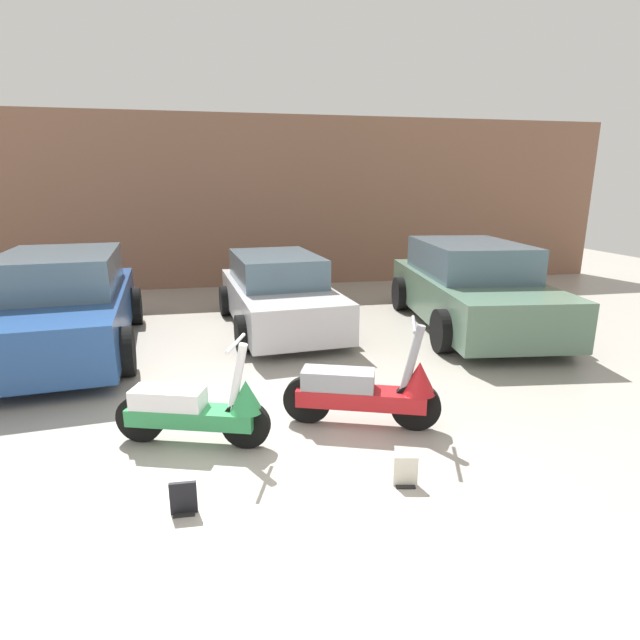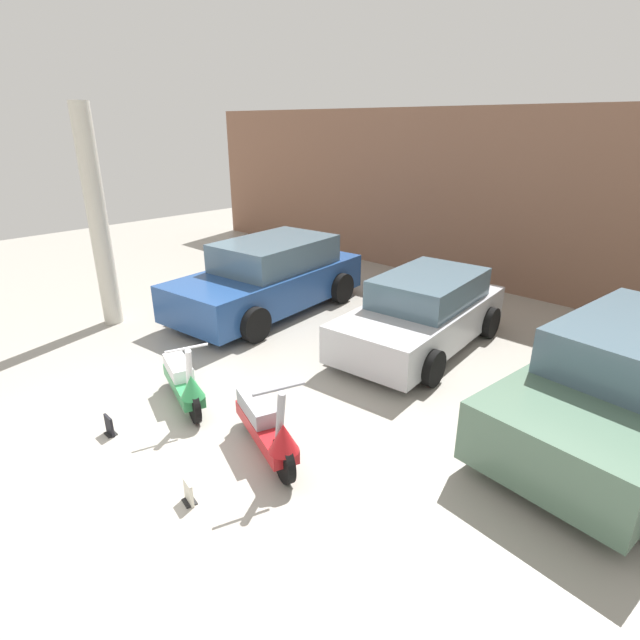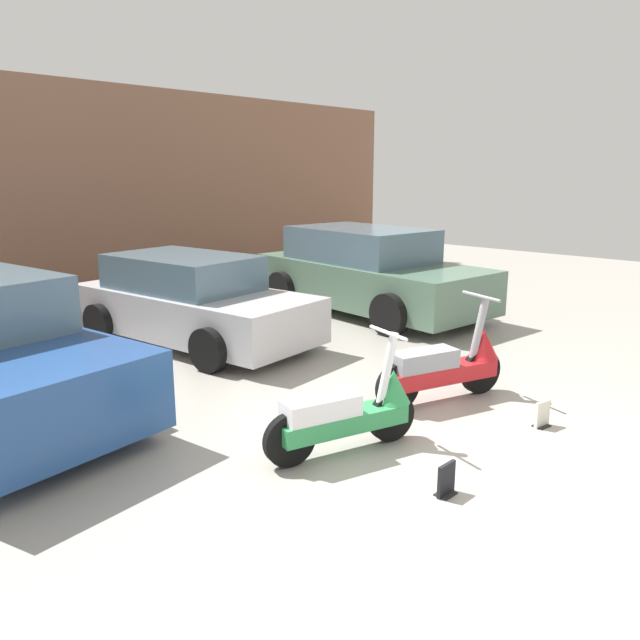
# 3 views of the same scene
# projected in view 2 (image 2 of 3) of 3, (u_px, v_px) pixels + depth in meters

# --- Properties ---
(ground_plane) EXTENTS (28.00, 28.00, 0.00)m
(ground_plane) POSITION_uv_depth(u_px,v_px,m) (152.00, 442.00, 6.16)
(ground_plane) COLOR #9E998E
(wall_back) EXTENTS (19.60, 0.12, 4.02)m
(wall_back) POSITION_uv_depth(u_px,v_px,m) (494.00, 202.00, 11.21)
(wall_back) COLOR #845B47
(wall_back) RESTS_ON ground_plane
(scooter_front_left) EXTENTS (1.46, 0.73, 1.05)m
(scooter_front_left) POSITION_uv_depth(u_px,v_px,m) (184.00, 381.00, 6.82)
(scooter_front_left) COLOR black
(scooter_front_left) RESTS_ON ground_plane
(scooter_front_right) EXTENTS (1.55, 0.81, 1.13)m
(scooter_front_right) POSITION_uv_depth(u_px,v_px,m) (267.00, 427.00, 5.76)
(scooter_front_right) COLOR black
(scooter_front_right) RESTS_ON ground_plane
(car_rear_left) EXTENTS (2.42, 4.44, 1.45)m
(car_rear_left) POSITION_uv_depth(u_px,v_px,m) (270.00, 277.00, 10.27)
(car_rear_left) COLOR navy
(car_rear_left) RESTS_ON ground_plane
(car_rear_center) EXTENTS (2.07, 3.84, 1.26)m
(car_rear_center) POSITION_uv_depth(u_px,v_px,m) (423.00, 313.00, 8.62)
(car_rear_center) COLOR #B7B7BC
(car_rear_center) RESTS_ON ground_plane
(car_rear_right) EXTENTS (2.44, 4.47, 1.46)m
(car_rear_right) POSITION_uv_depth(u_px,v_px,m) (630.00, 385.00, 6.07)
(car_rear_right) COLOR #51705B
(car_rear_right) RESTS_ON ground_plane
(placard_near_left_scooter) EXTENTS (0.20, 0.12, 0.26)m
(placard_near_left_scooter) POSITION_uv_depth(u_px,v_px,m) (109.00, 426.00, 6.26)
(placard_near_left_scooter) COLOR black
(placard_near_left_scooter) RESTS_ON ground_plane
(placard_near_right_scooter) EXTENTS (0.20, 0.15, 0.26)m
(placard_near_right_scooter) POSITION_uv_depth(u_px,v_px,m) (189.00, 493.00, 5.13)
(placard_near_right_scooter) COLOR black
(placard_near_right_scooter) RESTS_ON ground_plane
(support_column_side) EXTENTS (0.35, 0.35, 4.02)m
(support_column_side) POSITION_uv_depth(u_px,v_px,m) (98.00, 220.00, 9.12)
(support_column_side) COLOR beige
(support_column_side) RESTS_ON ground_plane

